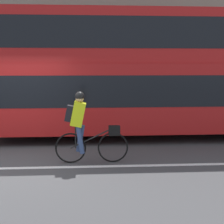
{
  "coord_description": "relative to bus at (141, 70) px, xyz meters",
  "views": [
    {
      "loc": [
        1.9,
        -6.86,
        2.2
      ],
      "look_at": [
        2.42,
        1.32,
        1.0
      ],
      "focal_mm": 50.0,
      "sensor_mm": 36.0,
      "label": 1
    }
  ],
  "objects": [
    {
      "name": "ground_plane",
      "position": [
        -3.43,
        -2.81,
        -2.1
      ],
      "size": [
        80.0,
        80.0,
        0.0
      ],
      "primitive_type": "plane",
      "color": "#424244"
    },
    {
      "name": "building_facade",
      "position": [
        -3.43,
        4.3,
        2.39
      ],
      "size": [
        60.0,
        0.3,
        8.98
      ],
      "color": "gray",
      "rests_on": "ground_plane"
    },
    {
      "name": "street_sign_post",
      "position": [
        2.23,
        3.0,
        -0.68
      ],
      "size": [
        0.36,
        0.09,
        2.31
      ],
      "color": "#59595B",
      "rests_on": "sidewalk_curb"
    },
    {
      "name": "bus",
      "position": [
        0.0,
        0.0,
        0.0
      ],
      "size": [
        9.43,
        2.51,
        3.79
      ],
      "color": "black",
      "rests_on": "ground_plane"
    },
    {
      "name": "sidewalk_curb",
      "position": [
        -3.43,
        3.11,
        -2.04
      ],
      "size": [
        60.0,
        2.07,
        0.13
      ],
      "color": "#A8A399",
      "rests_on": "ground_plane"
    },
    {
      "name": "road_center_line",
      "position": [
        -3.43,
        -3.0,
        -2.1
      ],
      "size": [
        50.0,
        0.14,
        0.01
      ],
      "primitive_type": "cube",
      "color": "silver",
      "rests_on": "ground_plane"
    },
    {
      "name": "cyclist_on_bike",
      "position": [
        -1.72,
        -2.7,
        -1.22
      ],
      "size": [
        1.68,
        0.32,
        1.65
      ],
      "color": "black",
      "rests_on": "ground_plane"
    }
  ]
}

